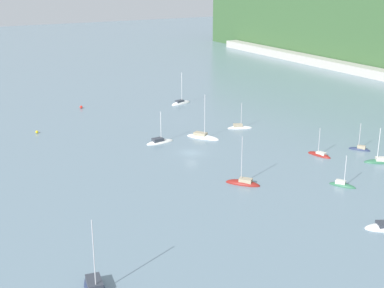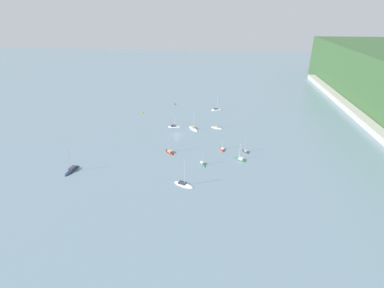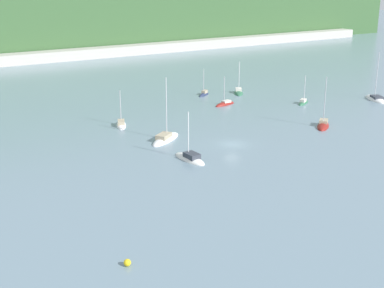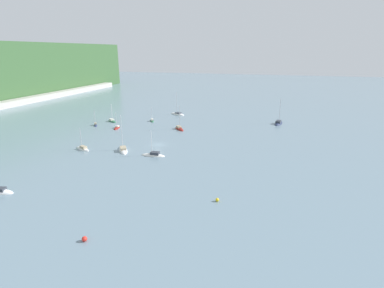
{
  "view_description": "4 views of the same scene",
  "coord_description": "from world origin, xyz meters",
  "px_view_note": "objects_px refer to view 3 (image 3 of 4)",
  "views": [
    {
      "loc": [
        94.82,
        -52.97,
        37.46
      ],
      "look_at": [
        5.09,
        -2.56,
        3.86
      ],
      "focal_mm": 50.0,
      "sensor_mm": 36.0,
      "label": 1
    },
    {
      "loc": [
        136.56,
        21.32,
        59.42
      ],
      "look_at": [
        13.31,
        9.09,
        1.35
      ],
      "focal_mm": 28.0,
      "sensor_mm": 36.0,
      "label": 2
    },
    {
      "loc": [
        -49.28,
        -66.17,
        26.23
      ],
      "look_at": [
        -8.85,
        -1.85,
        2.04
      ],
      "focal_mm": 50.0,
      "sensor_mm": 36.0,
      "label": 3
    },
    {
      "loc": [
        -82.32,
        -35.34,
        28.11
      ],
      "look_at": [
        0.26,
        -11.02,
        1.16
      ],
      "focal_mm": 28.0,
      "sensor_mm": 36.0,
      "label": 4
    }
  ],
  "objects_px": {
    "sailboat_1": "(375,99)",
    "mooring_buoy_0": "(127,263)",
    "sailboat_0": "(323,126)",
    "sailboat_8": "(166,139)",
    "sailboat_10": "(121,125)",
    "sailboat_6": "(303,103)",
    "sailboat_2": "(225,104)",
    "sailboat_7": "(204,94)",
    "sailboat_5": "(190,159)",
    "sailboat_4": "(239,93)"
  },
  "relations": [
    {
      "from": "sailboat_5",
      "to": "sailboat_10",
      "type": "xyz_separation_m",
      "value": [
        -0.73,
        22.45,
        0.0
      ]
    },
    {
      "from": "sailboat_0",
      "to": "sailboat_8",
      "type": "bearing_deg",
      "value": -55.59
    },
    {
      "from": "sailboat_5",
      "to": "sailboat_7",
      "type": "height_order",
      "value": "sailboat_5"
    },
    {
      "from": "sailboat_2",
      "to": "sailboat_0",
      "type": "bearing_deg",
      "value": 88.9
    },
    {
      "from": "sailboat_5",
      "to": "sailboat_6",
      "type": "relative_size",
      "value": 1.2
    },
    {
      "from": "sailboat_5",
      "to": "sailboat_7",
      "type": "bearing_deg",
      "value": -39.62
    },
    {
      "from": "sailboat_8",
      "to": "sailboat_7",
      "type": "bearing_deg",
      "value": 12.21
    },
    {
      "from": "sailboat_2",
      "to": "sailboat_8",
      "type": "relative_size",
      "value": 0.6
    },
    {
      "from": "sailboat_8",
      "to": "mooring_buoy_0",
      "type": "xyz_separation_m",
      "value": [
        -22.74,
        -32.97,
        0.23
      ]
    },
    {
      "from": "sailboat_5",
      "to": "mooring_buoy_0",
      "type": "xyz_separation_m",
      "value": [
        -21.03,
        -22.57,
        0.22
      ]
    },
    {
      "from": "sailboat_1",
      "to": "mooring_buoy_0",
      "type": "height_order",
      "value": "sailboat_1"
    },
    {
      "from": "sailboat_0",
      "to": "sailboat_10",
      "type": "xyz_separation_m",
      "value": [
        -30.58,
        19.98,
        0.01
      ]
    },
    {
      "from": "sailboat_0",
      "to": "sailboat_10",
      "type": "bearing_deg",
      "value": -73.02
    },
    {
      "from": "sailboat_2",
      "to": "mooring_buoy_0",
      "type": "distance_m",
      "value": 66.41
    },
    {
      "from": "sailboat_1",
      "to": "sailboat_10",
      "type": "distance_m",
      "value": 57.08
    },
    {
      "from": "sailboat_0",
      "to": "sailboat_8",
      "type": "distance_m",
      "value": 29.24
    },
    {
      "from": "sailboat_1",
      "to": "sailboat_10",
      "type": "height_order",
      "value": "sailboat_1"
    },
    {
      "from": "sailboat_2",
      "to": "sailboat_10",
      "type": "relative_size",
      "value": 0.95
    },
    {
      "from": "sailboat_1",
      "to": "sailboat_4",
      "type": "relative_size",
      "value": 1.38
    },
    {
      "from": "sailboat_0",
      "to": "sailboat_5",
      "type": "height_order",
      "value": "sailboat_0"
    },
    {
      "from": "sailboat_6",
      "to": "sailboat_10",
      "type": "relative_size",
      "value": 0.93
    },
    {
      "from": "sailboat_6",
      "to": "mooring_buoy_0",
      "type": "relative_size",
      "value": 9.36
    },
    {
      "from": "sailboat_7",
      "to": "sailboat_5",
      "type": "bearing_deg",
      "value": 20.12
    },
    {
      "from": "sailboat_6",
      "to": "sailboat_10",
      "type": "height_order",
      "value": "sailboat_10"
    },
    {
      "from": "sailboat_10",
      "to": "sailboat_0",
      "type": "bearing_deg",
      "value": -99.43
    },
    {
      "from": "sailboat_1",
      "to": "sailboat_6",
      "type": "bearing_deg",
      "value": 96.6
    },
    {
      "from": "sailboat_7",
      "to": "sailboat_10",
      "type": "height_order",
      "value": "sailboat_10"
    },
    {
      "from": "sailboat_0",
      "to": "sailboat_2",
      "type": "distance_m",
      "value": 23.72
    },
    {
      "from": "sailboat_0",
      "to": "sailboat_1",
      "type": "xyz_separation_m",
      "value": [
        25.54,
        9.53,
        -0.04
      ]
    },
    {
      "from": "sailboat_4",
      "to": "sailboat_5",
      "type": "height_order",
      "value": "sailboat_4"
    },
    {
      "from": "sailboat_0",
      "to": "sailboat_2",
      "type": "relative_size",
      "value": 1.48
    },
    {
      "from": "sailboat_5",
      "to": "sailboat_10",
      "type": "relative_size",
      "value": 1.11
    },
    {
      "from": "sailboat_0",
      "to": "sailboat_7",
      "type": "relative_size",
      "value": 1.51
    },
    {
      "from": "sailboat_0",
      "to": "sailboat_1",
      "type": "height_order",
      "value": "sailboat_1"
    },
    {
      "from": "sailboat_4",
      "to": "mooring_buoy_0",
      "type": "xyz_separation_m",
      "value": [
        -54.92,
        -55.74,
        0.22
      ]
    },
    {
      "from": "sailboat_2",
      "to": "sailboat_1",
      "type": "bearing_deg",
      "value": 142.35
    },
    {
      "from": "sailboat_8",
      "to": "sailboat_10",
      "type": "xyz_separation_m",
      "value": [
        -2.43,
        12.05,
        0.01
      ]
    },
    {
      "from": "sailboat_10",
      "to": "sailboat_1",
      "type": "bearing_deg",
      "value": -76.82
    },
    {
      "from": "sailboat_0",
      "to": "sailboat_10",
      "type": "relative_size",
      "value": 1.41
    },
    {
      "from": "sailboat_4",
      "to": "mooring_buoy_0",
      "type": "relative_size",
      "value": 11.41
    },
    {
      "from": "sailboat_0",
      "to": "sailboat_2",
      "type": "height_order",
      "value": "sailboat_0"
    },
    {
      "from": "sailboat_6",
      "to": "sailboat_8",
      "type": "distance_m",
      "value": 38.46
    },
    {
      "from": "sailboat_1",
      "to": "mooring_buoy_0",
      "type": "xyz_separation_m",
      "value": [
        -76.42,
        -34.58,
        0.27
      ]
    },
    {
      "from": "sailboat_0",
      "to": "sailboat_5",
      "type": "distance_m",
      "value": 29.96
    },
    {
      "from": "sailboat_5",
      "to": "sailboat_6",
      "type": "height_order",
      "value": "sailboat_5"
    },
    {
      "from": "sailboat_10",
      "to": "sailboat_5",
      "type": "bearing_deg",
      "value": -154.43
    },
    {
      "from": "sailboat_7",
      "to": "sailboat_8",
      "type": "distance_m",
      "value": 35.3
    },
    {
      "from": "sailboat_7",
      "to": "sailboat_6",
      "type": "bearing_deg",
      "value": 92.45
    },
    {
      "from": "sailboat_5",
      "to": "sailboat_6",
      "type": "xyz_separation_m",
      "value": [
        39.47,
        17.72,
        -0.0
      ]
    },
    {
      "from": "sailboat_6",
      "to": "sailboat_7",
      "type": "distance_m",
      "value": 22.54
    }
  ]
}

